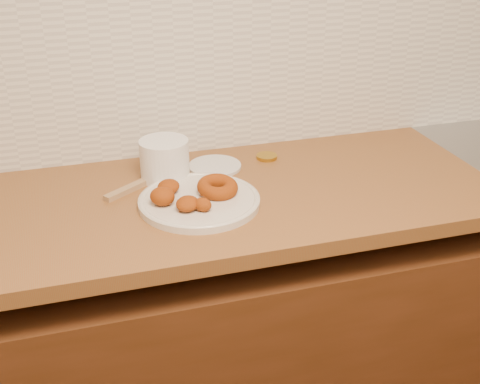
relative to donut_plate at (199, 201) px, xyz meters
name	(u,v)px	position (x,y,z in m)	size (l,w,h in m)	color
base_cabinet	(295,331)	(0.30, 0.05, -0.52)	(3.60, 0.60, 0.77)	#552B16
butcher_block	(54,221)	(-0.35, 0.05, -0.03)	(2.30, 0.62, 0.04)	brown
backsplash	(269,46)	(0.30, 0.35, 0.29)	(3.60, 0.02, 0.60)	silver
donut_plate	(199,201)	(0.00, 0.00, 0.00)	(0.30, 0.30, 0.02)	beige
ring_donut	(217,187)	(0.05, 0.01, 0.03)	(0.10, 0.10, 0.04)	#863F0C
fried_dough_chunks	(175,196)	(-0.06, -0.01, 0.03)	(0.15, 0.19, 0.05)	#863F0C
plastic_tub	(165,160)	(-0.05, 0.18, 0.05)	(0.13, 0.13, 0.11)	white
tub_lid	(215,166)	(0.09, 0.21, 0.00)	(0.15, 0.15, 0.01)	silver
brass_jar_lid	(267,157)	(0.25, 0.23, 0.00)	(0.06, 0.06, 0.01)	#B48F26
wooden_utensil	(133,187)	(-0.15, 0.13, 0.00)	(0.18, 0.02, 0.01)	#9B7951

